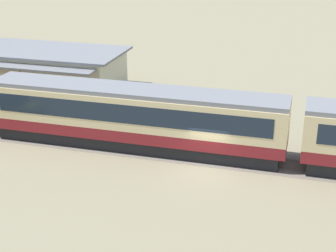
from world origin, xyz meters
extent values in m
plane|color=#7A7056|center=(0.00, 0.00, 0.00)|extent=(600.00, 600.00, 0.00)
cube|color=maroon|center=(-5.46, 1.84, 1.30)|extent=(20.58, 3.09, 0.80)
cube|color=#D1B784|center=(-5.46, 1.84, 2.84)|extent=(20.58, 3.09, 2.28)
cube|color=#192330|center=(-5.46, 1.84, 2.95)|extent=(18.93, 3.13, 1.28)
cube|color=slate|center=(-5.46, 1.84, 4.13)|extent=(20.58, 2.90, 0.30)
cube|color=black|center=(-5.46, 1.84, 0.46)|extent=(19.75, 2.66, 0.88)
cylinder|color=black|center=(1.33, 1.13, 0.45)|extent=(0.90, 0.18, 0.90)
cylinder|color=black|center=(1.33, 2.56, 0.45)|extent=(0.90, 0.18, 0.90)
cylinder|color=black|center=(-12.25, 1.13, 0.45)|extent=(0.90, 0.18, 0.90)
cylinder|color=black|center=(-12.25, 2.56, 0.45)|extent=(0.90, 0.18, 0.90)
cube|color=#665B51|center=(-3.28, 1.84, 0.01)|extent=(135.36, 3.60, 0.01)
cube|color=#4C4238|center=(-3.28, 1.13, 0.02)|extent=(135.36, 0.12, 0.04)
cube|color=#4C4238|center=(-3.28, 2.56, 0.02)|extent=(135.36, 0.12, 0.04)
cube|color=beige|center=(-17.96, 12.81, 1.71)|extent=(13.40, 6.62, 3.41)
cube|color=slate|center=(-17.96, 12.81, 3.51)|extent=(14.47, 7.14, 0.20)
cube|color=slate|center=(-17.96, 8.71, 3.01)|extent=(12.86, 1.60, 0.16)
cylinder|color=brown|center=(-17.96, 8.11, 1.47)|extent=(0.14, 0.14, 2.93)
camera|label=1|loc=(5.72, -29.15, 14.64)|focal=55.00mm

